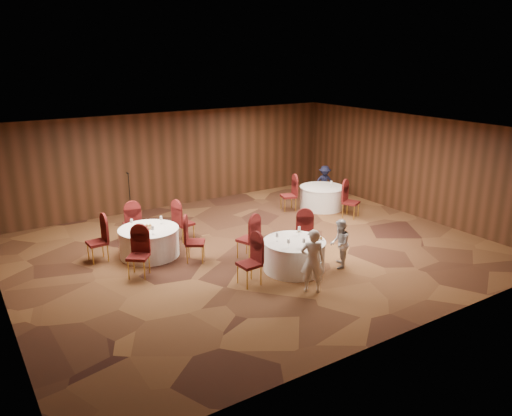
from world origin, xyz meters
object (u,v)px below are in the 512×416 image
table_left (149,242)px  table_right (322,197)px  mic_stand (131,209)px  table_main (294,255)px  woman_a (312,261)px  man_c (324,182)px  woman_b (340,244)px

table_left → table_right: (6.46, 0.82, -0.00)m
table_right → mic_stand: 6.29m
table_main → mic_stand: bearing=111.7°
table_main → mic_stand: mic_stand is taller
table_left → woman_a: bearing=-59.8°
table_left → mic_stand: bearing=80.5°
mic_stand → woman_a: (1.80, -6.58, 0.25)m
table_main → man_c: man_c is taller
mic_stand → woman_a: 6.83m
table_right → woman_a: (-4.20, -4.69, 0.35)m
table_left → woman_a: 4.49m
woman_a → woman_b: bearing=-121.0°
man_c → table_left: bearing=-139.7°
table_main → woman_a: size_ratio=1.04×
mic_stand → table_right: bearing=-17.5°
table_main → woman_b: (1.03, -0.47, 0.23)m
table_main → table_right: size_ratio=1.00×
mic_stand → table_left: bearing=-99.5°
table_left → woman_a: woman_a is taller
table_main → woman_b: 1.15m
mic_stand → woman_a: size_ratio=1.11×
woman_b → woman_a: bearing=-22.9°
table_main → table_left: bearing=133.8°
woman_a → man_c: 7.47m
table_right → mic_stand: (-6.00, 1.89, 0.10)m
woman_b → man_c: 6.07m
woman_b → table_right: bearing=-173.6°
woman_b → man_c: bearing=-175.3°
mic_stand → man_c: (6.81, -1.05, 0.13)m
table_left → woman_b: 4.86m
mic_stand → woman_b: 6.72m
table_right → mic_stand: mic_stand is taller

